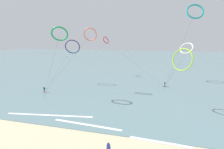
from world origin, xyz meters
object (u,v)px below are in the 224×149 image
(kite_ivory, at_px, (186,48))
(surfboard_spare, at_px, (108,147))
(kite_crimson, at_px, (106,40))
(kite_teal, at_px, (195,12))
(kite_coral, at_px, (90,34))
(kite_navy, at_px, (72,47))
(surfer_magenta, at_px, (44,90))
(kite_emerald, at_px, (60,34))
(surfer_charcoal, at_px, (165,84))
(kite_lime, at_px, (182,60))

(kite_ivory, relative_size, surfboard_spare, 7.07)
(kite_crimson, relative_size, kite_teal, 1.06)
(kite_coral, distance_m, surfboard_spare, 29.32)
(kite_navy, bearing_deg, surfer_magenta, 51.27)
(surfer_magenta, distance_m, kite_emerald, 17.33)
(surfer_charcoal, distance_m, kite_navy, 32.54)
(surfer_charcoal, height_order, surfboard_spare, surfer_charcoal)
(surfer_magenta, xyz_separation_m, kite_teal, (38.15, 3.59, 20.07))
(surfer_charcoal, bearing_deg, kite_ivory, -31.55)
(kite_coral, bearing_deg, kite_teal, 169.79)
(surfer_charcoal, relative_size, kite_ivory, 0.12)
(kite_coral, xyz_separation_m, surfboard_spare, (10.55, -22.09, -16.13))
(surfer_charcoal, xyz_separation_m, kite_ivory, (7.54, 9.44, 11.07))
(kite_coral, bearing_deg, kite_lime, 152.65)
(surfer_magenta, xyz_separation_m, surfboard_spare, (23.31, -17.63, -0.78))
(kite_lime, bearing_deg, surfer_magenta, -135.80)
(kite_lime, xyz_separation_m, kite_crimson, (-23.22, 28.32, 3.86))
(kite_teal, bearing_deg, kite_lime, -120.66)
(kite_coral, distance_m, kite_teal, 25.82)
(kite_emerald, distance_m, kite_teal, 31.31)
(surfer_charcoal, distance_m, kite_teal, 22.47)
(kite_emerald, bearing_deg, kite_navy, -97.85)
(surfer_magenta, xyz_separation_m, kite_ivory, (41.89, 22.40, 11.07))
(surfer_charcoal, relative_size, kite_coral, 0.09)
(surfboard_spare, bearing_deg, kite_teal, 55.05)
(kite_navy, distance_m, kite_lime, 33.90)
(kite_navy, xyz_separation_m, kite_emerald, (3.74, -13.18, 3.53))
(kite_emerald, xyz_separation_m, surfboard_spare, (15.49, -15.08, -16.03))
(kite_teal, xyz_separation_m, surfboard_spare, (-14.83, -21.22, -20.85))
(kite_crimson, distance_m, surfboard_spare, 46.62)
(surfer_magenta, xyz_separation_m, kite_emerald, (7.82, -2.55, 15.25))
(kite_lime, bearing_deg, surfer_charcoal, 141.68)
(kite_ivory, relative_size, kite_coral, 0.77)
(surfer_charcoal, bearing_deg, kite_teal, -150.83)
(kite_lime, relative_size, surfboard_spare, 9.27)
(kite_emerald, xyz_separation_m, kite_coral, (4.95, 7.01, 0.10))
(surfer_charcoal, bearing_deg, kite_emerald, 127.40)
(kite_lime, relative_size, kite_ivory, 1.31)
(kite_navy, height_order, kite_ivory, kite_navy)
(surfer_magenta, height_order, kite_teal, kite_teal)
(kite_lime, bearing_deg, kite_teal, 114.53)
(kite_teal, distance_m, surfboard_spare, 33.24)
(kite_crimson, bearing_deg, kite_navy, 177.13)
(kite_navy, relative_size, kite_coral, 0.83)
(kite_teal, bearing_deg, kite_navy, 162.59)
(kite_coral, bearing_deg, surfboard_spare, 107.27)
(kite_navy, bearing_deg, kite_ivory, 179.54)
(kite_emerald, xyz_separation_m, kite_crimson, (3.93, 27.64, -1.38))
(kite_lime, relative_size, kite_emerald, 1.03)
(kite_emerald, bearing_deg, surfer_charcoal, -173.38)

